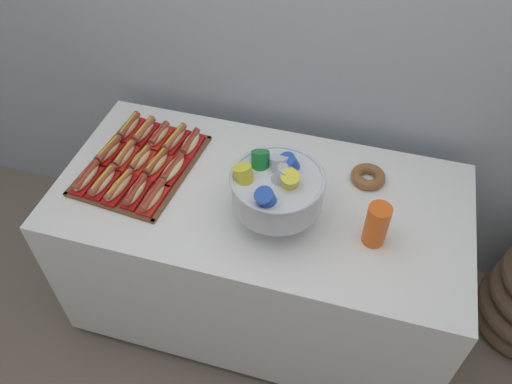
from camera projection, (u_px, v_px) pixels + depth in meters
The scene contains 22 objects.
ground_plane at pixel (259, 300), 2.59m from camera, with size 10.00×10.00×0.00m, color #7A6B5B.
back_wall at pixel (298, 10), 2.00m from camera, with size 6.00×0.10×2.60m, color #9EA8B2.
buffet_table at pixel (260, 251), 2.28m from camera, with size 1.65×0.82×0.79m.
serving_tray at pixel (142, 165), 2.12m from camera, with size 0.45×0.56×0.01m.
hot_dog_0 at pixel (87, 177), 2.03m from camera, with size 0.07×0.18×0.06m.
hot_dog_1 at pixel (103, 182), 2.01m from camera, with size 0.08×0.18×0.06m.
hot_dog_2 at pixel (119, 187), 1.99m from camera, with size 0.08×0.19×0.06m.
hot_dog_3 at pixel (136, 192), 1.97m from camera, with size 0.07×0.17×0.06m.
hot_dog_4 at pixel (153, 197), 1.96m from camera, with size 0.08×0.18×0.06m.
hot_dog_5 at pixel (109, 151), 2.13m from camera, with size 0.08×0.17×0.06m.
hot_dog_6 at pixel (125, 156), 2.12m from camera, with size 0.07×0.17×0.06m.
hot_dog_7 at pixel (140, 160), 2.10m from camera, with size 0.08×0.16×0.06m.
hot_dog_8 at pixel (156, 164), 2.08m from camera, with size 0.09×0.17×0.06m.
hot_dog_9 at pixel (173, 169), 2.06m from camera, with size 0.09×0.19×0.06m.
hot_dog_10 at pixel (129, 127), 2.24m from camera, with size 0.07×0.18×0.06m.
hot_dog_11 at pixel (144, 131), 2.22m from camera, with size 0.07×0.17×0.06m.
hot_dog_12 at pixel (160, 135), 2.20m from camera, with size 0.08×0.16×0.06m.
hot_dog_13 at pixel (175, 139), 2.18m from camera, with size 0.08×0.18×0.06m.
hot_dog_14 at pixel (191, 144), 2.17m from camera, with size 0.07×0.16×0.06m.
punch_bowl at pixel (277, 188), 1.81m from camera, with size 0.34×0.34×0.28m.
cup_stack at pixel (376, 225), 1.79m from camera, with size 0.08×0.08×0.17m.
donut at pixel (368, 177), 2.05m from camera, with size 0.14×0.14×0.04m.
Camera 1 is at (0.36, -1.32, 2.26)m, focal length 35.59 mm.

